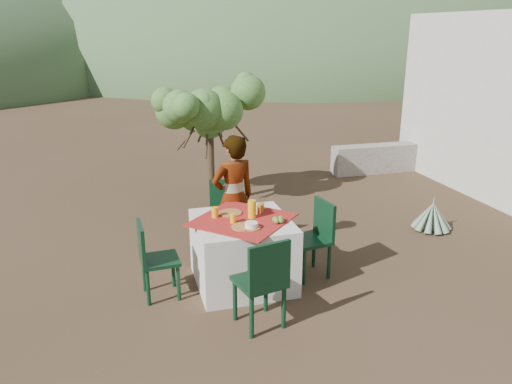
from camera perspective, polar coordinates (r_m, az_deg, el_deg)
ground at (r=6.11m, az=2.08°, el=-8.32°), size 160.00×160.00×0.00m
table at (r=5.55m, az=-1.53°, el=-6.80°), size 1.30×1.30×0.76m
chair_far at (r=6.39m, az=-3.55°, el=-2.28°), size 0.52×0.52×0.89m
chair_near at (r=4.68m, az=0.83°, el=-10.00°), size 0.51×0.51×0.92m
chair_left at (r=5.33m, az=-11.73°, el=-7.25°), size 0.41×0.41×0.84m
chair_right at (r=5.73m, az=6.82°, el=-4.88°), size 0.47×0.47×0.88m
person at (r=6.03m, az=-2.58°, el=-0.68°), size 0.65×0.51×1.55m
shrub_tree at (r=7.93m, az=-5.01°, el=8.73°), size 1.54×1.51×1.81m
agave at (r=7.48m, az=19.47°, el=-2.66°), size 0.55×0.55×0.59m
stone_wall at (r=10.39m, az=15.50°, el=3.84°), size 2.60×0.35×0.55m
hill_near_right at (r=43.50m, az=2.82°, el=14.49°), size 48.00×48.00×20.00m
hill_far_center at (r=57.31m, az=-18.54°, el=14.48°), size 60.00×60.00×24.00m
hill_far_right at (r=59.25m, az=14.96°, el=14.88°), size 36.00×36.00×14.00m
plate_far at (r=5.56m, az=-2.96°, el=-2.39°), size 0.26×0.26×0.01m
plate_near at (r=5.18m, az=-1.50°, el=-3.99°), size 0.24×0.24×0.01m
glass_far at (r=5.45m, az=-4.71°, el=-2.32°), size 0.07×0.07×0.11m
glass_near at (r=5.29m, az=-2.64°, el=-3.01°), size 0.06×0.06×0.10m
juice_pitcher at (r=5.41m, az=-0.46°, el=-1.96°), size 0.09×0.09×0.20m
bowl_plate at (r=5.15m, az=-0.53°, el=-4.10°), size 0.20×0.20×0.01m
white_bowl at (r=5.14m, az=-0.54°, el=-3.77°), size 0.14×0.14×0.05m
jar_left at (r=5.57m, az=0.53°, el=-1.87°), size 0.07×0.07×0.10m
jar_right at (r=5.64m, az=0.67°, el=-1.68°), size 0.06×0.06×0.09m
napkin_holder at (r=5.54m, az=-0.22°, el=-2.07°), size 0.07×0.05×0.09m
fruit_cluster at (r=5.29m, az=2.56°, el=-3.20°), size 0.13×0.12×0.06m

